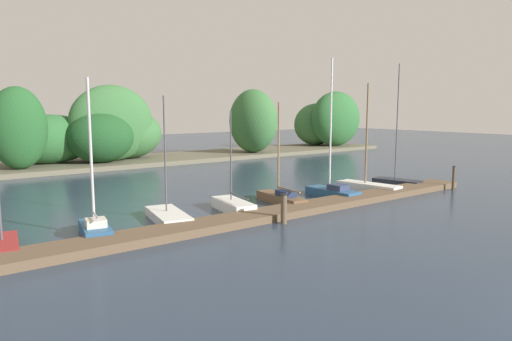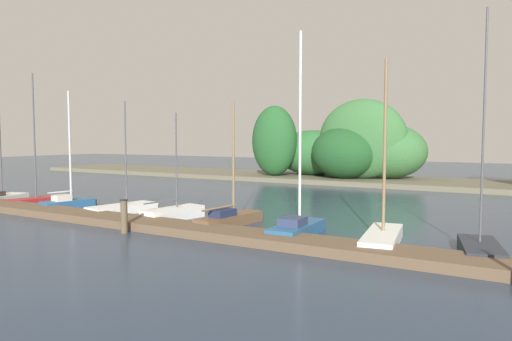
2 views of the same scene
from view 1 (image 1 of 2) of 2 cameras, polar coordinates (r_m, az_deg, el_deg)
dock_pier at (r=22.02m, az=0.49°, el=-5.58°), size 31.52×1.80×0.35m
far_shore at (r=47.39m, az=-8.50°, el=4.76°), size 70.17×8.66×7.24m
sailboat_1 at (r=19.81m, az=-28.71°, el=-7.51°), size 1.53×3.24×7.65m
sailboat_2 at (r=20.29m, az=-19.15°, el=-6.40°), size 1.53×3.02×6.44m
sailboat_3 at (r=22.24m, az=-10.83°, el=-5.38°), size 1.99×3.93×5.79m
sailboat_4 at (r=23.83m, az=-2.97°, el=-4.23°), size 1.60×3.49×5.09m
sailboat_5 at (r=25.71m, az=2.96°, el=-3.23°), size 1.35×4.05×5.51m
sailboat_6 at (r=27.73m, az=9.22°, el=-2.37°), size 1.25×3.64×8.04m
sailboat_7 at (r=30.29m, az=13.39°, el=-1.75°), size 1.68×4.33×6.72m
sailboat_8 at (r=32.88m, az=16.76°, el=-1.22°), size 1.77×3.40×8.09m
mooring_piling_1 at (r=21.15m, az=3.42°, el=-4.70°), size 0.32×0.32×1.38m
mooring_piling_2 at (r=32.09m, az=23.03°, el=-0.87°), size 0.19×0.19×1.55m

